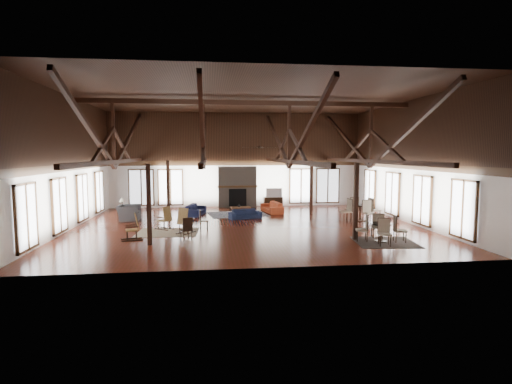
{
  "coord_description": "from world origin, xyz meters",
  "views": [
    {
      "loc": [
        -1.74,
        -18.6,
        3.44
      ],
      "look_at": [
        0.54,
        1.0,
        1.51
      ],
      "focal_mm": 28.0,
      "sensor_mm": 36.0,
      "label": 1
    }
  ],
  "objects": [
    {
      "name": "floor",
      "position": [
        0.0,
        0.0,
        0.0
      ],
      "size": [
        16.0,
        16.0,
        0.0
      ],
      "primitive_type": "plane",
      "color": "#571D12",
      "rests_on": "ground"
    },
    {
      "name": "wall_front",
      "position": [
        0.0,
        -7.0,
        3.0
      ],
      "size": [
        16.0,
        0.02,
        6.0
      ],
      "primitive_type": "cube",
      "color": "white",
      "rests_on": "floor"
    },
    {
      "name": "cup_near",
      "position": [
        4.79,
        -4.04,
        0.77
      ],
      "size": [
        0.14,
        0.14,
        0.09
      ],
      "primitive_type": "imported",
      "rotation": [
        0.0,
        0.0,
        0.18
      ],
      "color": "#B2B2B2",
      "rests_on": "cafe_table_near"
    },
    {
      "name": "cafe_table_far",
      "position": [
        5.87,
        0.79,
        0.56
      ],
      "size": [
        2.21,
        2.21,
        1.13
      ],
      "rotation": [
        0.0,
        0.0,
        0.16
      ],
      "color": "black",
      "rests_on": "floor"
    },
    {
      "name": "rug_navy",
      "position": [
        -0.2,
        3.71,
        0.01
      ],
      "size": [
        3.54,
        2.89,
        0.01
      ],
      "primitive_type": "cube",
      "rotation": [
        0.0,
        0.0,
        0.17
      ],
      "color": "#182445",
      "rests_on": "floor"
    },
    {
      "name": "cup_far",
      "position": [
        5.78,
        0.72,
        0.87
      ],
      "size": [
        0.15,
        0.15,
        0.11
      ],
      "primitive_type": "imported",
      "rotation": [
        0.0,
        0.0,
        0.13
      ],
      "color": "#B2B2B2",
      "rests_on": "cafe_table_far"
    },
    {
      "name": "side_table_lamp",
      "position": [
        -6.4,
        3.22,
        0.42
      ],
      "size": [
        0.43,
        0.43,
        1.11
      ],
      "color": "black",
      "rests_on": "floor"
    },
    {
      "name": "armchair",
      "position": [
        -5.88,
        2.25,
        0.39
      ],
      "size": [
        1.21,
        1.06,
        0.78
      ],
      "primitive_type": "imported",
      "rotation": [
        0.0,
        0.0,
        1.56
      ],
      "color": "#2B2B2E",
      "rests_on": "floor"
    },
    {
      "name": "sofa_orange",
      "position": [
        1.86,
        4.21,
        0.3
      ],
      "size": [
        2.14,
        1.12,
        0.59
      ],
      "primitive_type": "imported",
      "rotation": [
        0.0,
        0.0,
        -1.4
      ],
      "color": "#AF4221",
      "rests_on": "floor"
    },
    {
      "name": "sofa_navy_front",
      "position": [
        0.1,
        2.11,
        0.24
      ],
      "size": [
        1.79,
        1.09,
        0.49
      ],
      "primitive_type": "imported",
      "rotation": [
        0.0,
        0.0,
        0.28
      ],
      "color": "#141C38",
      "rests_on": "floor"
    },
    {
      "name": "side_chair_b",
      "position": [
        -2.65,
        -2.98,
        0.55
      ],
      "size": [
        0.52,
        0.52,
        0.94
      ],
      "rotation": [
        0.0,
        0.0,
        0.42
      ],
      "color": "black",
      "rests_on": "floor"
    },
    {
      "name": "post_grid",
      "position": [
        0.0,
        0.0,
        1.52
      ],
      "size": [
        8.16,
        7.16,
        3.05
      ],
      "color": "black",
      "rests_on": "floor"
    },
    {
      "name": "vase",
      "position": [
        -0.11,
        3.68,
        0.51
      ],
      "size": [
        0.21,
        0.21,
        0.18
      ],
      "primitive_type": "imported",
      "rotation": [
        0.0,
        0.0,
        0.3
      ],
      "color": "#B2B2B2",
      "rests_on": "coffee_table"
    },
    {
      "name": "rug_dark",
      "position": [
        4.97,
        -4.11,
        0.01
      ],
      "size": [
        2.48,
        2.3,
        0.01
      ],
      "primitive_type": "cube",
      "rotation": [
        0.0,
        0.0,
        -0.11
      ],
      "color": "black",
      "rests_on": "floor"
    },
    {
      "name": "cafe_table_near",
      "position": [
        4.86,
        -3.96,
        0.5
      ],
      "size": [
        1.97,
        1.97,
        1.01
      ],
      "rotation": [
        0.0,
        0.0,
        -0.23
      ],
      "color": "black",
      "rests_on": "floor"
    },
    {
      "name": "ceiling_fan",
      "position": [
        0.5,
        -1.0,
        3.73
      ],
      "size": [
        1.6,
        1.6,
        0.75
      ],
      "color": "black",
      "rests_on": "roof_truss"
    },
    {
      "name": "television",
      "position": [
        2.38,
        6.75,
        0.9
      ],
      "size": [
        1.03,
        0.14,
        0.59
      ],
      "primitive_type": "imported",
      "rotation": [
        0.0,
        0.0,
        -0.01
      ],
      "color": "#B2B2B2",
      "rests_on": "tv_console"
    },
    {
      "name": "tv_console",
      "position": [
        2.33,
        6.75,
        0.3
      ],
      "size": [
        1.2,
        0.45,
        0.6
      ],
      "primitive_type": "cube",
      "color": "black",
      "rests_on": "floor"
    },
    {
      "name": "side_chair_a",
      "position": [
        -2.1,
        -0.66,
        0.52
      ],
      "size": [
        0.41,
        0.41,
        0.89
      ],
      "rotation": [
        0.0,
        0.0,
        -1.48
      ],
      "color": "black",
      "rests_on": "floor"
    },
    {
      "name": "roof_truss",
      "position": [
        0.0,
        0.0,
        4.03
      ],
      "size": [
        15.6,
        14.07,
        3.14
      ],
      "color": "black",
      "rests_on": "wall_back"
    },
    {
      "name": "rug_tan",
      "position": [
        -3.59,
        -1.17,
        0.01
      ],
      "size": [
        2.69,
        2.16,
        0.01
      ],
      "primitive_type": "cube",
      "rotation": [
        0.0,
        0.0,
        -0.05
      ],
      "color": "tan",
      "rests_on": "floor"
    },
    {
      "name": "sofa_navy_left",
      "position": [
        -2.54,
        3.72,
        0.29
      ],
      "size": [
        2.12,
        1.19,
        0.58
      ],
      "primitive_type": "imported",
      "rotation": [
        0.0,
        0.0,
        1.36
      ],
      "color": "#131836",
      "rests_on": "floor"
    },
    {
      "name": "rocking_chair_c",
      "position": [
        -4.74,
        -2.54,
        0.49
      ],
      "size": [
        0.9,
        0.62,
        1.05
      ],
      "rotation": [
        0.0,
        0.0,
        1.82
      ],
      "color": "olive",
      "rests_on": "floor"
    },
    {
      "name": "coffee_table",
      "position": [
        -0.03,
        3.67,
        0.36
      ],
      "size": [
        1.16,
        0.7,
        0.42
      ],
      "rotation": [
        0.0,
        0.0,
        0.15
      ],
      "color": "brown",
      "rests_on": "floor"
    },
    {
      "name": "wall_left",
      "position": [
        -8.0,
        0.0,
        3.0
      ],
      "size": [
        0.02,
        14.0,
        6.0
      ],
      "primitive_type": "cube",
      "color": "white",
      "rests_on": "floor"
    },
    {
      "name": "wall_back",
      "position": [
        0.0,
        7.0,
        3.0
      ],
      "size": [
        16.0,
        0.02,
        6.0
      ],
      "primitive_type": "cube",
      "color": "white",
      "rests_on": "floor"
    },
    {
      "name": "ceiling",
      "position": [
        0.0,
        0.0,
        6.0
      ],
      "size": [
        16.0,
        14.0,
        0.02
      ],
      "primitive_type": "cube",
      "color": "black",
      "rests_on": "wall_back"
    },
    {
      "name": "wall_right",
      "position": [
        8.0,
        0.0,
        3.0
      ],
      "size": [
        0.02,
        14.0,
        6.0
      ],
      "primitive_type": "cube",
      "color": "white",
      "rests_on": "floor"
    },
    {
      "name": "fireplace",
      "position": [
        0.0,
        6.67,
        1.29
      ],
      "size": [
        2.5,
        0.69,
        2.6
      ],
      "color": "#6F6254",
      "rests_on": "floor"
    },
    {
      "name": "rocking_chair_b",
      "position": [
        -2.84,
        -1.5,
        0.52
      ],
      "size": [
        0.85,
        0.97,
        1.11
      ],
      "rotation": [
        0.0,
        0.0,
        -0.57
      ],
      "color": "olive",
      "rests_on": "floor"
    },
    {
      "name": "rocking_chair_a",
      "position": [
        -3.74,
        -0.49,
        0.5
      ],
      "size": [
        0.91,
        0.84,
        1.06
      ],
      "rotation": [
        0.0,
        0.0,
        0.91
      ],
      "color": "olive",
      "rests_on": "floor"
    }
  ]
}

